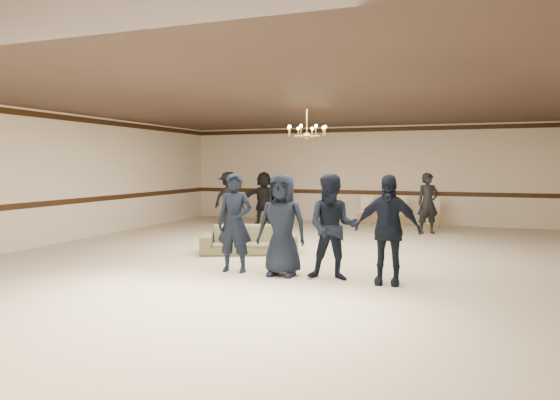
% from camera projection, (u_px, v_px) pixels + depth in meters
% --- Properties ---
extents(room, '(12.01, 14.01, 3.21)m').
position_uv_depth(room, '(292.00, 181.00, 10.33)').
color(room, '#BAAB8F').
rests_on(room, ground).
extents(chair_rail, '(12.00, 0.02, 0.14)m').
position_uv_depth(chair_rail, '(360.00, 192.00, 16.91)').
color(chair_rail, black).
rests_on(chair_rail, wall_back).
extents(crown_molding, '(12.00, 0.02, 0.14)m').
position_uv_depth(crown_molding, '(360.00, 130.00, 16.77)').
color(crown_molding, black).
rests_on(crown_molding, wall_back).
extents(chandelier, '(0.94, 0.94, 0.89)m').
position_uv_depth(chandelier, '(307.00, 122.00, 11.18)').
color(chandelier, '#B7903A').
rests_on(chandelier, ceiling).
extents(boy_a, '(0.69, 0.50, 1.77)m').
position_uv_depth(boy_a, '(235.00, 223.00, 9.05)').
color(boy_a, black).
rests_on(boy_a, floor).
extents(boy_b, '(0.88, 0.59, 1.77)m').
position_uv_depth(boy_b, '(282.00, 225.00, 8.74)').
color(boy_b, black).
rests_on(boy_b, floor).
extents(boy_c, '(0.94, 0.78, 1.77)m').
position_uv_depth(boy_c, '(333.00, 227.00, 8.43)').
color(boy_c, black).
rests_on(boy_c, floor).
extents(boy_d, '(1.05, 0.46, 1.77)m').
position_uv_depth(boy_d, '(387.00, 229.00, 8.12)').
color(boy_d, black).
rests_on(boy_d, floor).
extents(settee, '(2.22, 1.55, 0.60)m').
position_uv_depth(settee, '(249.00, 240.00, 10.97)').
color(settee, '#656543').
rests_on(settee, floor).
extents(adult_left, '(1.18, 0.79, 1.70)m').
position_uv_depth(adult_left, '(229.00, 199.00, 15.89)').
color(adult_left, black).
rests_on(adult_left, floor).
extents(adult_mid, '(1.65, 1.07, 1.70)m').
position_uv_depth(adult_mid, '(264.00, 198.00, 16.23)').
color(adult_mid, black).
rests_on(adult_mid, floor).
extents(adult_right, '(0.74, 0.64, 1.70)m').
position_uv_depth(adult_right, '(428.00, 203.00, 14.09)').
color(adult_right, black).
rests_on(adult_right, floor).
extents(banquet_chair_left, '(0.48, 0.48, 0.94)m').
position_uv_depth(banquet_chair_left, '(366.00, 211.00, 16.07)').
color(banquet_chair_left, beige).
rests_on(banquet_chair_left, floor).
extents(banquet_chair_mid, '(0.47, 0.47, 0.94)m').
position_uv_depth(banquet_chair_mid, '(398.00, 212.00, 15.72)').
color(banquet_chair_mid, beige).
rests_on(banquet_chair_mid, floor).
extents(banquet_chair_right, '(0.47, 0.47, 0.94)m').
position_uv_depth(banquet_chair_right, '(432.00, 213.00, 15.37)').
color(banquet_chair_right, beige).
rests_on(banquet_chair_right, floor).
extents(console_table, '(0.90, 0.41, 0.75)m').
position_uv_depth(console_table, '(280.00, 210.00, 17.30)').
color(console_table, black).
rests_on(console_table, floor).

